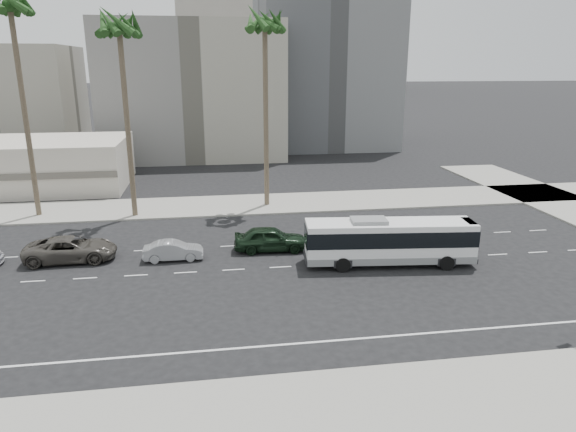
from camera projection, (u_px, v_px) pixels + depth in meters
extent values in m
plane|color=black|center=(371.00, 262.00, 34.05)|extent=(700.00, 700.00, 0.00)
cube|color=gray|center=(321.00, 202.00, 48.73)|extent=(120.00, 7.00, 0.15)
cube|color=gray|center=(496.00, 411.00, 19.33)|extent=(120.00, 7.00, 0.15)
cube|color=beige|center=(17.00, 165.00, 53.65)|extent=(22.00, 12.00, 5.00)
cube|color=gray|center=(194.00, 90.00, 72.44)|extent=(24.00, 18.00, 18.00)
cube|color=#515355|center=(323.00, 61.00, 80.85)|extent=(20.00, 20.00, 26.00)
cube|color=gray|center=(10.00, 101.00, 73.83)|extent=(18.00, 16.00, 15.00)
cube|color=beige|center=(221.00, 45.00, 264.61)|extent=(42.00, 42.00, 44.00)
cube|color=slate|center=(319.00, 15.00, 248.79)|extent=(26.00, 26.00, 70.00)
cube|color=slate|center=(353.00, 31.00, 282.28)|extent=(22.00, 22.00, 60.00)
cube|color=white|center=(389.00, 240.00, 33.25)|extent=(10.94, 3.46, 2.41)
cube|color=black|center=(390.00, 235.00, 33.15)|extent=(11.00, 3.52, 1.02)
cube|color=gray|center=(389.00, 255.00, 33.55)|extent=(10.96, 3.50, 0.46)
cube|color=gray|center=(370.00, 221.00, 32.68)|extent=(2.37, 1.70, 0.28)
cube|color=#262628|center=(465.00, 220.00, 33.68)|extent=(0.72, 1.72, 0.28)
cylinder|color=black|center=(446.00, 261.00, 32.96)|extent=(0.93, 0.28, 0.93)
cylinder|color=black|center=(431.00, 248.00, 35.21)|extent=(0.93, 0.28, 0.93)
cylinder|color=black|center=(346.00, 267.00, 32.00)|extent=(0.93, 0.28, 0.93)
cylinder|color=black|center=(337.00, 254.00, 34.25)|extent=(0.93, 0.28, 0.93)
imported|color=black|center=(270.00, 239.00, 35.95)|extent=(2.33, 5.14, 1.71)
imported|color=#939497|center=(173.00, 251.00, 34.29)|extent=(1.38, 3.91, 1.29)
imported|color=#48443D|center=(71.00, 249.00, 34.10)|extent=(2.86, 5.89, 1.61)
cylinder|color=brown|center=(266.00, 120.00, 45.33)|extent=(0.43, 0.43, 15.56)
cylinder|color=brown|center=(128.00, 128.00, 42.05)|extent=(0.47, 0.47, 15.01)
cylinder|color=brown|center=(26.00, 118.00, 41.94)|extent=(0.43, 0.43, 16.64)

